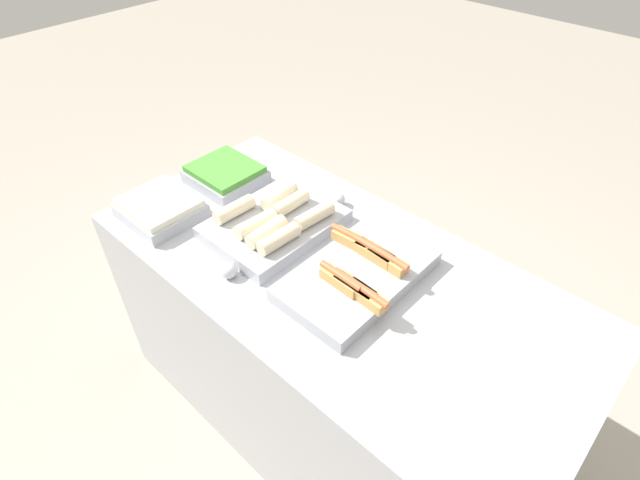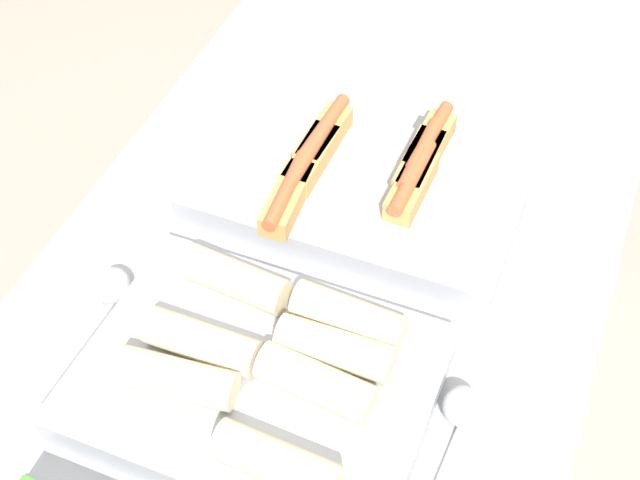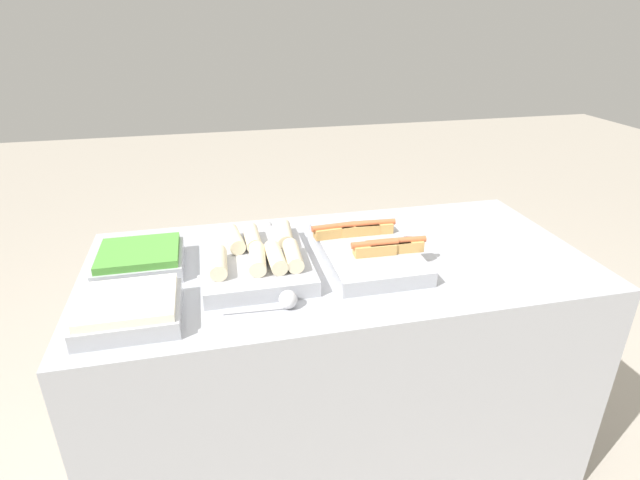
# 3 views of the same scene
# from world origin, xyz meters

# --- Properties ---
(counter) EXTENTS (1.71, 0.83, 0.87)m
(counter) POSITION_xyz_m (0.00, 0.00, 0.43)
(counter) COLOR #A8AAB2
(counter) RESTS_ON ground_plane
(tray_hotdogs) EXTENTS (0.36, 0.51, 0.10)m
(tray_hotdogs) POSITION_xyz_m (0.10, -0.00, 0.90)
(tray_hotdogs) COLOR #A8AAB2
(tray_hotdogs) RESTS_ON counter
(tray_wraps) EXTENTS (0.34, 0.46, 0.10)m
(tray_wraps) POSITION_xyz_m (-0.28, -0.00, 0.91)
(tray_wraps) COLOR #A8AAB2
(tray_wraps) RESTS_ON counter
(serving_spoon_near) EXTENTS (0.21, 0.05, 0.05)m
(serving_spoon_near) POSITION_xyz_m (-0.23, -0.26, 0.89)
(serving_spoon_near) COLOR silver
(serving_spoon_near) RESTS_ON counter
(serving_spoon_far) EXTENTS (0.22, 0.05, 0.05)m
(serving_spoon_far) POSITION_xyz_m (-0.23, 0.26, 0.89)
(serving_spoon_far) COLOR silver
(serving_spoon_far) RESTS_ON counter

